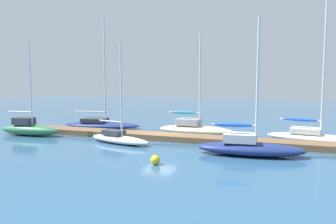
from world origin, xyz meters
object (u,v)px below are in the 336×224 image
sailboat_0 (29,128)px  mooring_buoy_yellow (155,160)px  sailboat_4 (249,146)px  sailboat_5 (314,135)px  sailboat_1 (101,124)px  sailboat_2 (118,137)px  sailboat_3 (195,128)px

sailboat_0 → mooring_buoy_yellow: (13.80, -5.17, -0.34)m
sailboat_4 → mooring_buoy_yellow: (-4.65, -4.05, -0.30)m
sailboat_5 → mooring_buoy_yellow: (-8.88, -10.37, -0.24)m
sailboat_0 → sailboat_4: bearing=-7.2°
sailboat_4 → sailboat_5: bearing=50.4°
mooring_buoy_yellow → sailboat_4: bearing=41.1°
sailboat_1 → sailboat_0: bearing=-129.7°
sailboat_1 → sailboat_2: 8.23m
sailboat_1 → sailboat_2: bearing=-57.8°
sailboat_3 → sailboat_5: (9.39, 0.20, -0.08)m
sailboat_0 → mooring_buoy_yellow: bearing=-24.3°
mooring_buoy_yellow → sailboat_3: bearing=92.9°
sailboat_2 → sailboat_5: size_ratio=0.65×
sailboat_0 → sailboat_2: 8.90m
sailboat_5 → sailboat_0: bearing=-157.6°
sailboat_0 → sailboat_1: sailboat_1 is taller
sailboat_1 → mooring_buoy_yellow: size_ratio=20.17×
sailboat_0 → sailboat_4: 18.48m
sailboat_0 → sailboat_3: 14.20m
sailboat_1 → mooring_buoy_yellow: sailboat_1 is taller
sailboat_4 → sailboat_5: 7.61m
sailboat_2 → mooring_buoy_yellow: size_ratio=13.91×
mooring_buoy_yellow → sailboat_0: bearing=159.4°
sailboat_4 → mooring_buoy_yellow: sailboat_4 is taller
sailboat_0 → sailboat_3: bearing=16.8°
sailboat_1 → sailboat_2: (5.36, -6.24, -0.01)m
sailboat_1 → sailboat_2: sailboat_1 is taller
sailboat_2 → sailboat_4: (9.57, -0.68, 0.13)m
sailboat_0 → sailboat_5: (22.68, 5.20, -0.10)m
sailboat_0 → sailboat_3: (13.29, 4.99, -0.03)m
sailboat_3 → mooring_buoy_yellow: bearing=-84.9°
sailboat_1 → sailboat_5: size_ratio=0.94×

